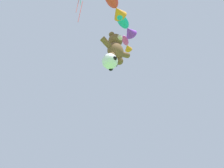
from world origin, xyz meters
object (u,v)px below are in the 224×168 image
object	(u,v)px
soccer_ball_kite	(110,61)
fish_kite_crimson	(115,6)
teddy_bear_kite	(116,48)
fish_kite_teal	(126,26)
fish_kite_magenta	(127,44)
diamond_kite	(80,1)

from	to	relation	value
soccer_ball_kite	fish_kite_crimson	xyz separation A→B (m)	(-0.61, -1.17, 3.95)
teddy_bear_kite	fish_kite_teal	world-z (taller)	fish_kite_teal
fish_kite_teal	fish_kite_crimson	size ratio (longest dim) A/B	0.94
teddy_bear_kite	fish_kite_magenta	distance (m)	3.11
fish_kite_magenta	fish_kite_crimson	size ratio (longest dim) A/B	0.69
teddy_bear_kite	diamond_kite	bearing A→B (deg)	176.90
fish_kite_teal	diamond_kite	world-z (taller)	diamond_kite
fish_kite_crimson	soccer_ball_kite	bearing A→B (deg)	62.31
soccer_ball_kite	fish_kite_crimson	distance (m)	4.16
fish_kite_magenta	fish_kite_crimson	distance (m)	3.54
soccer_ball_kite	fish_kite_magenta	xyz separation A→B (m)	(2.37, 0.74, 3.96)
fish_kite_magenta	diamond_kite	xyz separation A→B (m)	(-4.90, -0.55, 0.12)
teddy_bear_kite	diamond_kite	xyz separation A→B (m)	(-3.03, 0.16, 2.50)
teddy_bear_kite	soccer_ball_kite	world-z (taller)	teddy_bear_kite
teddy_bear_kite	fish_kite_teal	size ratio (longest dim) A/B	1.17
fish_kite_teal	diamond_kite	size ratio (longest dim) A/B	0.75
soccer_ball_kite	fish_kite_magenta	bearing A→B (deg)	17.28
soccer_ball_kite	fish_kite_teal	size ratio (longest dim) A/B	0.50
diamond_kite	fish_kite_magenta	bearing A→B (deg)	6.46
fish_kite_magenta	diamond_kite	size ratio (longest dim) A/B	0.55
fish_kite_teal	diamond_kite	distance (m)	3.65
fish_kite_magenta	fish_kite_teal	size ratio (longest dim) A/B	0.73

